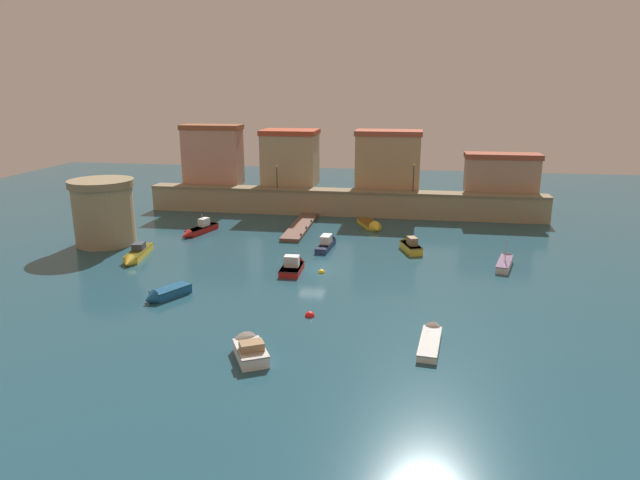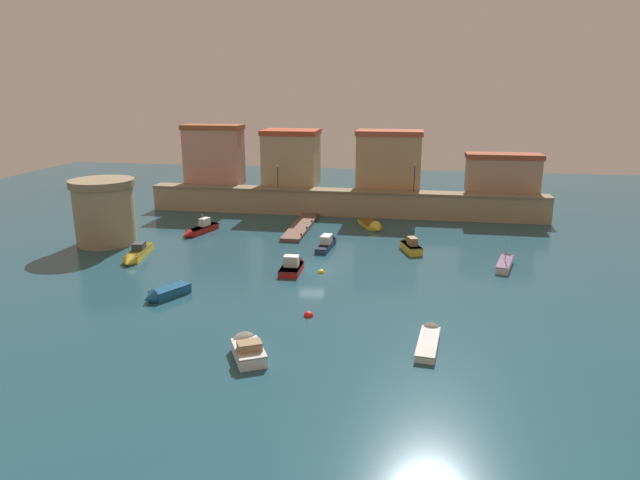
{
  "view_description": "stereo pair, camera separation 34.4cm",
  "coord_description": "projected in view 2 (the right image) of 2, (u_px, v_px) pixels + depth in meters",
  "views": [
    {
      "loc": [
        9.3,
        -52.35,
        17.75
      ],
      "look_at": [
        0.0,
        5.02,
        1.69
      ],
      "focal_mm": 31.67,
      "sensor_mm": 36.0,
      "label": 1
    },
    {
      "loc": [
        9.64,
        -52.3,
        17.75
      ],
      "look_at": [
        0.0,
        5.02,
        1.69
      ],
      "focal_mm": 31.67,
      "sensor_mm": 36.0,
      "label": 2
    }
  ],
  "objects": [
    {
      "name": "ground_plane",
      "position": [
        312.0,
        270.0,
        55.98
      ],
      "size": [
        140.23,
        140.23,
        0.0
      ],
      "primitive_type": "plane",
      "color": "#1E4756"
    },
    {
      "name": "quay_wall",
      "position": [
        343.0,
        202.0,
        78.95
      ],
      "size": [
        55.35,
        2.92,
        3.61
      ],
      "color": "#9E8966",
      "rests_on": "ground"
    },
    {
      "name": "old_town_backdrop",
      "position": [
        335.0,
        160.0,
        81.24
      ],
      "size": [
        50.88,
        6.03,
        8.72
      ],
      "color": "tan",
      "rests_on": "ground"
    },
    {
      "name": "fortress_tower",
      "position": [
        104.0,
        211.0,
        64.35
      ],
      "size": [
        7.19,
        7.19,
        7.44
      ],
      "color": "#9E8966",
      "rests_on": "ground"
    },
    {
      "name": "pier_dock",
      "position": [
        301.0,
        226.0,
        72.18
      ],
      "size": [
        2.35,
        13.99,
        0.7
      ],
      "color": "brown",
      "rests_on": "ground"
    },
    {
      "name": "quay_lamp_0",
      "position": [
        278.0,
        173.0,
        79.39
      ],
      "size": [
        0.32,
        0.32,
        3.24
      ],
      "color": "black",
      "rests_on": "quay_wall"
    },
    {
      "name": "quay_lamp_1",
      "position": [
        415.0,
        173.0,
        76.25
      ],
      "size": [
        0.32,
        0.32,
        3.88
      ],
      "color": "black",
      "rests_on": "quay_wall"
    },
    {
      "name": "moored_boat_0",
      "position": [
        136.0,
        254.0,
        59.5
      ],
      "size": [
        2.59,
        7.26,
        1.76
      ],
      "rotation": [
        0.0,
        0.0,
        -1.41
      ],
      "color": "gold",
      "rests_on": "ground"
    },
    {
      "name": "moored_boat_1",
      "position": [
        429.0,
        337.0,
        40.36
      ],
      "size": [
        2.0,
        6.51,
        1.27
      ],
      "rotation": [
        0.0,
        0.0,
        1.46
      ],
      "color": "white",
      "rests_on": "ground"
    },
    {
      "name": "moored_boat_2",
      "position": [
        247.0,
        348.0,
        38.21
      ],
      "size": [
        3.62,
        4.67,
        1.85
      ],
      "rotation": [
        0.0,
        0.0,
        2.06
      ],
      "color": "white",
      "rests_on": "ground"
    },
    {
      "name": "moored_boat_3",
      "position": [
        293.0,
        265.0,
        55.77
      ],
      "size": [
        1.98,
        4.72,
        2.29
      ],
      "rotation": [
        0.0,
        0.0,
        1.59
      ],
      "color": "red",
      "rests_on": "ground"
    },
    {
      "name": "moored_boat_4",
      "position": [
        506.0,
        262.0,
        57.12
      ],
      "size": [
        2.65,
        6.09,
        3.12
      ],
      "rotation": [
        0.0,
        0.0,
        1.31
      ],
      "color": "silver",
      "rests_on": "ground"
    },
    {
      "name": "moored_boat_5",
      "position": [
        328.0,
        242.0,
        63.99
      ],
      "size": [
        1.82,
        6.48,
        1.79
      ],
      "rotation": [
        0.0,
        0.0,
        1.48
      ],
      "color": "navy",
      "rests_on": "ground"
    },
    {
      "name": "moored_boat_6",
      "position": [
        199.0,
        230.0,
        69.48
      ],
      "size": [
        3.04,
        6.64,
        2.55
      ],
      "rotation": [
        0.0,
        0.0,
        -1.85
      ],
      "color": "red",
      "rests_on": "ground"
    },
    {
      "name": "moored_boat_7",
      "position": [
        164.0,
        293.0,
        48.48
      ],
      "size": [
        3.36,
        4.56,
        1.37
      ],
      "rotation": [
        0.0,
        0.0,
        -2.07
      ],
      "color": "#195689",
      "rests_on": "ground"
    },
    {
      "name": "moored_boat_8",
      "position": [
        410.0,
        246.0,
        62.27
      ],
      "size": [
        2.92,
        4.84,
        1.98
      ],
      "rotation": [
        0.0,
        0.0,
        1.92
      ],
      "color": "gold",
      "rests_on": "ground"
    },
    {
      "name": "moored_boat_9",
      "position": [
        372.0,
        226.0,
        72.03
      ],
      "size": [
        3.88,
        5.88,
        1.71
      ],
      "rotation": [
        0.0,
        0.0,
        -1.16
      ],
      "color": "gold",
      "rests_on": "ground"
    },
    {
      "name": "mooring_buoy_0",
      "position": [
        321.0,
        273.0,
        55.09
      ],
      "size": [
        0.66,
        0.66,
        0.66
      ],
      "primitive_type": "sphere",
      "color": "yellow",
      "rests_on": "ground"
    },
    {
      "name": "mooring_buoy_1",
      "position": [
        309.0,
        316.0,
        44.76
      ],
      "size": [
        0.78,
        0.78,
        0.78
      ],
      "primitive_type": "sphere",
      "color": "red",
      "rests_on": "ground"
    }
  ]
}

